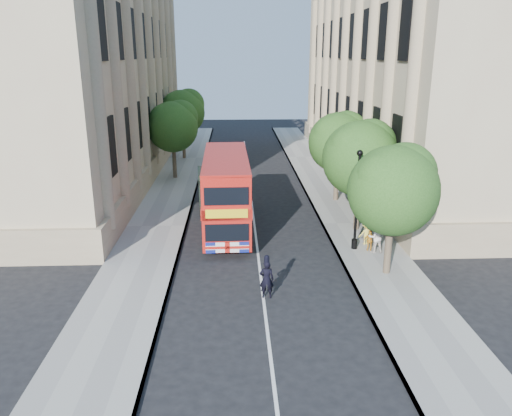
{
  "coord_description": "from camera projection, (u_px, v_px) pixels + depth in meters",
  "views": [
    {
      "loc": [
        -1.12,
        -17.8,
        9.77
      ],
      "look_at": [
        -0.08,
        6.25,
        2.3
      ],
      "focal_mm": 35.0,
      "sensor_mm": 36.0,
      "label": 1
    }
  ],
  "objects": [
    {
      "name": "pavement_right",
      "position": [
        351.0,
        224.0,
        29.69
      ],
      "size": [
        3.5,
        80.0,
        0.12
      ],
      "primitive_type": "cube",
      "color": "gray",
      "rests_on": "ground"
    },
    {
      "name": "tree_left_back",
      "position": [
        183.0,
        110.0,
        46.95
      ],
      "size": [
        4.2,
        4.2,
        6.65
      ],
      "color": "#473828",
      "rests_on": "ground"
    },
    {
      "name": "lamp_post",
      "position": [
        357.0,
        204.0,
        25.12
      ],
      "size": [
        0.32,
        0.32,
        5.16
      ],
      "color": "black",
      "rests_on": "pavement_right"
    },
    {
      "name": "police_constable",
      "position": [
        267.0,
        279.0,
        20.65
      ],
      "size": [
        0.62,
        0.42,
        1.65
      ],
      "primitive_type": "imported",
      "rotation": [
        0.0,
        0.0,
        3.1
      ],
      "color": "black",
      "rests_on": "ground"
    },
    {
      "name": "pavement_left",
      "position": [
        157.0,
        227.0,
        29.22
      ],
      "size": [
        3.5,
        80.0,
        0.12
      ],
      "primitive_type": "cube",
      "color": "gray",
      "rests_on": "ground"
    },
    {
      "name": "woman_pedestrian",
      "position": [
        376.0,
        237.0,
        25.13
      ],
      "size": [
        0.85,
        0.69,
        1.62
      ],
      "primitive_type": "imported",
      "rotation": [
        0.0,
        0.0,
        3.25
      ],
      "color": "beige",
      "rests_on": "pavement_right"
    },
    {
      "name": "child_b",
      "position": [
        366.0,
        233.0,
        26.24
      ],
      "size": [
        0.85,
        0.59,
        1.2
      ],
      "primitive_type": "imported",
      "rotation": [
        0.0,
        0.0,
        3.34
      ],
      "color": "#E6D24E",
      "rests_on": "pavement_right"
    },
    {
      "name": "box_van",
      "position": [
        213.0,
        191.0,
        32.35
      ],
      "size": [
        2.12,
        4.47,
        2.48
      ],
      "rotation": [
        0.0,
        0.0,
        0.08
      ],
      "color": "black",
      "rests_on": "ground"
    },
    {
      "name": "building_right",
      "position": [
        416.0,
        63.0,
        40.73
      ],
      "size": [
        12.0,
        38.0,
        18.0
      ],
      "primitive_type": "cube",
      "color": "tan",
      "rests_on": "ground"
    },
    {
      "name": "tree_right_far",
      "position": [
        339.0,
        139.0,
        33.24
      ],
      "size": [
        4.0,
        4.0,
        6.15
      ],
      "color": "#473828",
      "rests_on": "ground"
    },
    {
      "name": "tree_right_mid",
      "position": [
        361.0,
        155.0,
        27.47
      ],
      "size": [
        4.2,
        4.2,
        6.37
      ],
      "color": "#473828",
      "rests_on": "ground"
    },
    {
      "name": "ground",
      "position": [
        265.0,
        309.0,
        19.93
      ],
      "size": [
        120.0,
        120.0,
        0.0
      ],
      "primitive_type": "plane",
      "color": "black",
      "rests_on": "ground"
    },
    {
      "name": "tree_right_near",
      "position": [
        394.0,
        186.0,
        21.81
      ],
      "size": [
        4.0,
        4.0,
        6.08
      ],
      "color": "#473828",
      "rests_on": "ground"
    },
    {
      "name": "double_decker_bus",
      "position": [
        226.0,
        191.0,
        28.21
      ],
      "size": [
        2.63,
        9.23,
        4.24
      ],
      "rotation": [
        0.0,
        0.0,
        0.02
      ],
      "color": "#A9130B",
      "rests_on": "ground"
    },
    {
      "name": "child_a",
      "position": [
        370.0,
        241.0,
        25.38
      ],
      "size": [
        0.66,
        0.34,
        1.09
      ],
      "primitive_type": "imported",
      "rotation": [
        0.0,
        0.0,
        3.03
      ],
      "color": "orange",
      "rests_on": "pavement_right"
    },
    {
      "name": "tree_left_far",
      "position": [
        173.0,
        124.0,
        39.39
      ],
      "size": [
        4.0,
        4.0,
        6.3
      ],
      "color": "#473828",
      "rests_on": "ground"
    },
    {
      "name": "building_left",
      "position": [
        74.0,
        64.0,
        39.59
      ],
      "size": [
        12.0,
        38.0,
        18.0
      ],
      "primitive_type": "cube",
      "color": "tan",
      "rests_on": "ground"
    }
  ]
}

